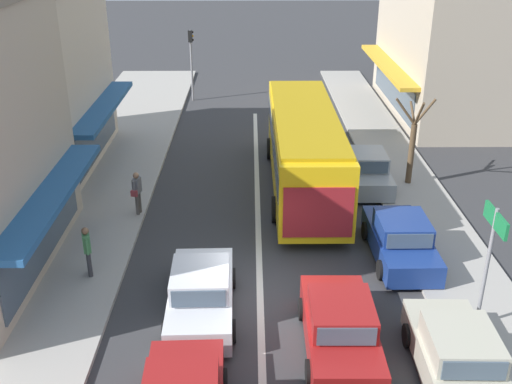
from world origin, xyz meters
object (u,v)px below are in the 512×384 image
street_tree_right (412,145)px  pedestrian_browsing_midblock (87,248)px  sedan_adjacent_lane_lead (340,328)px  sedan_queue_gap_filler (201,293)px  parked_sedan_kerb_third (365,170)px  traffic_light_downstreet (191,53)px  city_bus (304,145)px  directional_road_sign (492,242)px  pedestrian_with_handbag_near (137,191)px  parked_sedan_kerb_front (458,359)px  parked_sedan_kerb_second (400,240)px

street_tree_right → pedestrian_browsing_midblock: 13.44m
sedan_adjacent_lane_lead → street_tree_right: size_ratio=1.11×
sedan_adjacent_lane_lead → pedestrian_browsing_midblock: 7.93m
sedan_queue_gap_filler → parked_sedan_kerb_third: size_ratio=1.00×
sedan_queue_gap_filler → traffic_light_downstreet: 21.92m
city_bus → street_tree_right: size_ratio=2.86×
directional_road_sign → sedan_adjacent_lane_lead: bearing=-168.1°
pedestrian_browsing_midblock → directional_road_sign: bearing=-13.1°
parked_sedan_kerb_third → directional_road_sign: 9.93m
sedan_adjacent_lane_lead → pedestrian_with_handbag_near: (-6.39, 7.58, 0.40)m
city_bus → parked_sedan_kerb_third: bearing=6.6°
parked_sedan_kerb_front → directional_road_sign: bearing=58.8°
parked_sedan_kerb_second → parked_sedan_kerb_third: size_ratio=1.00×
parked_sedan_kerb_second → parked_sedan_kerb_front: bearing=-89.6°
parked_sedan_kerb_second → traffic_light_downstreet: size_ratio=1.00×
sedan_adjacent_lane_lead → city_bus: bearing=90.6°
directional_road_sign → street_tree_right: (0.46, 9.57, -0.90)m
street_tree_right → sedan_adjacent_lane_lead: bearing=-112.4°
parked_sedan_kerb_third → street_tree_right: (1.80, -0.06, 1.12)m
sedan_adjacent_lane_lead → pedestrian_with_handbag_near: size_ratio=2.59×
parked_sedan_kerb_second → pedestrian_browsing_midblock: 9.82m
sedan_adjacent_lane_lead → directional_road_sign: bearing=11.9°
street_tree_right → pedestrian_with_handbag_near: street_tree_right is taller
pedestrian_with_handbag_near → street_tree_right: bearing=14.7°
city_bus → parked_sedan_kerb_front: city_bus is taller
parked_sedan_kerb_third → parked_sedan_kerb_second: bearing=-89.1°
directional_road_sign → street_tree_right: 9.62m
city_bus → directional_road_sign: (3.93, -9.33, 0.80)m
parked_sedan_kerb_second → parked_sedan_kerb_third: same height
sedan_queue_gap_filler → street_tree_right: street_tree_right is taller
directional_road_sign → pedestrian_browsing_midblock: bearing=166.9°
directional_road_sign → street_tree_right: size_ratio=0.95×
sedan_queue_gap_filler → street_tree_right: (7.91, 8.81, 1.12)m
parked_sedan_kerb_third → pedestrian_with_handbag_near: pedestrian_with_handbag_near is taller
parked_sedan_kerb_front → pedestrian_with_handbag_near: 12.57m
sedan_queue_gap_filler → parked_sedan_kerb_second: (6.21, 2.97, 0.00)m
city_bus → street_tree_right: (4.39, 0.25, -0.10)m
parked_sedan_kerb_second → pedestrian_with_handbag_near: (-8.97, 3.04, 0.40)m
sedan_queue_gap_filler → parked_sedan_kerb_front: same height
sedan_queue_gap_filler → parked_sedan_kerb_front: 6.82m
pedestrian_with_handbag_near → traffic_light_downstreet: bearing=87.6°
sedan_adjacent_lane_lead → parked_sedan_kerb_third: (2.48, 10.44, 0.00)m
sedan_queue_gap_filler → parked_sedan_kerb_third: (6.11, 8.87, 0.00)m
directional_road_sign → city_bus: bearing=112.8°
directional_road_sign → pedestrian_with_handbag_near: bearing=146.5°
street_tree_right → pedestrian_with_handbag_near: bearing=-165.3°
sedan_queue_gap_filler → parked_sedan_kerb_front: bearing=-23.8°
sedan_queue_gap_filler → directional_road_sign: (7.45, -0.76, 2.01)m
directional_road_sign → parked_sedan_kerb_third: bearing=97.9°
sedan_queue_gap_filler → traffic_light_downstreet: traffic_light_downstreet is taller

